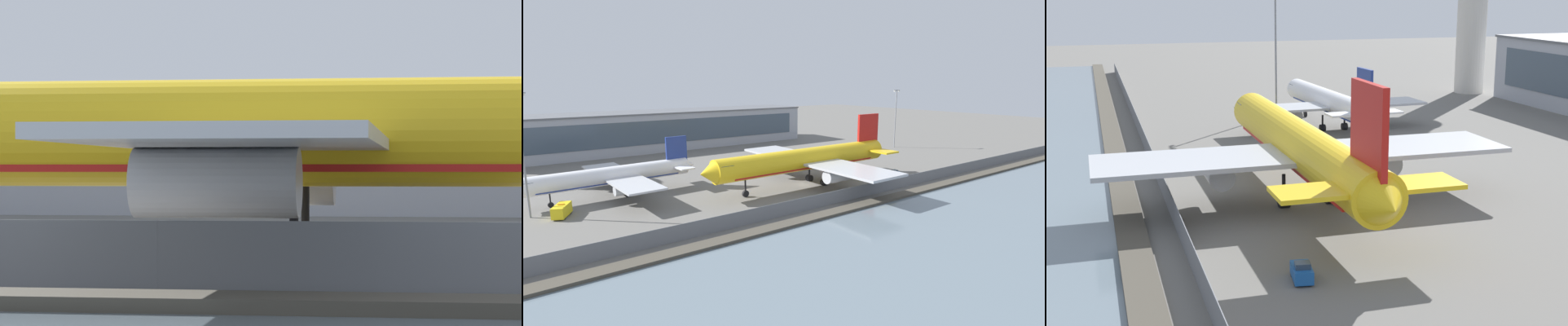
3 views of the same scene
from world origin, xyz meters
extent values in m
plane|color=#66635E|center=(0.00, 0.00, 0.00)|extent=(500.00, 500.00, 0.00)
cube|color=#474238|center=(0.00, -20.50, 0.25)|extent=(320.00, 3.00, 0.50)
cube|color=slate|center=(0.00, -16.00, 1.36)|extent=(280.00, 0.08, 2.73)
cylinder|color=slate|center=(-98.00, -16.00, 1.36)|extent=(0.10, 0.10, 2.73)
cylinder|color=slate|center=(0.00, -16.00, 1.36)|extent=(0.10, 0.10, 2.73)
cylinder|color=yellow|center=(0.21, -0.70, 6.43)|extent=(48.79, 5.55, 5.25)
cone|color=yellow|center=(-25.61, -0.86, 6.43)|extent=(3.44, 5.01, 4.98)
cone|color=yellow|center=(26.03, -0.54, 6.43)|extent=(3.44, 4.74, 4.72)
cube|color=#232D3D|center=(-22.22, -0.84, 7.08)|extent=(2.91, 4.48, 1.57)
cube|color=red|center=(0.21, -0.70, 4.98)|extent=(41.47, 4.45, 0.94)
cube|color=#B7BABF|center=(2.72, -12.39, 5.77)|extent=(10.87, 23.47, 0.52)
cube|color=#B7BABF|center=(2.58, 11.01, 5.77)|extent=(10.87, 23.47, 0.52)
cylinder|color=#B7BABF|center=(1.25, -10.53, 4.07)|extent=(6.84, 2.93, 2.89)
cylinder|color=#B7BABF|center=(1.13, 9.13, 4.07)|extent=(6.84, 2.93, 2.89)
cube|color=red|center=(21.66, -0.57, 11.67)|extent=(7.32, 0.67, 8.92)
cube|color=yellow|center=(21.69, -4.86, 6.82)|extent=(4.93, 8.61, 0.42)
cube|color=yellow|center=(21.64, 3.72, 6.82)|extent=(4.93, 8.61, 0.42)
cylinder|color=black|center=(-16.86, -0.81, 2.27)|extent=(0.37, 0.37, 3.07)
cylinder|color=black|center=(-16.86, -0.81, 0.73)|extent=(1.47, 0.59, 1.47)
cylinder|color=black|center=(3.64, -3.44, 2.27)|extent=(0.42, 0.42, 3.07)
cylinder|color=black|center=(3.64, -3.44, 0.73)|extent=(1.70, 1.19, 1.69)
cylinder|color=black|center=(3.61, 2.07, 2.27)|extent=(0.42, 0.42, 3.07)
cylinder|color=black|center=(3.61, 2.07, 0.73)|extent=(1.70, 1.19, 1.69)
cylinder|color=white|center=(-39.93, 16.39, 4.76)|extent=(34.50, 5.71, 3.88)
cone|color=white|center=(-58.14, 15.41, 4.76)|extent=(2.72, 3.82, 3.69)
cone|color=white|center=(-21.71, 17.36, 4.76)|extent=(2.71, 3.62, 3.49)
cube|color=#232D3D|center=(-55.71, 15.54, 5.24)|extent=(2.31, 3.41, 1.16)
cube|color=navy|center=(-39.93, 16.39, 3.69)|extent=(29.32, 4.66, 0.70)
cube|color=#B7BABF|center=(-37.77, 8.25, 4.27)|extent=(8.43, 16.87, 0.39)
cube|color=#B7BABF|center=(-38.66, 24.71, 4.27)|extent=(8.43, 16.87, 0.39)
cylinder|color=#B7BABF|center=(-38.87, 9.51, 3.01)|extent=(4.92, 2.39, 2.14)
cylinder|color=#B7BABF|center=(-39.61, 23.34, 3.01)|extent=(4.92, 2.39, 2.14)
cube|color=navy|center=(-24.84, 17.19, 8.64)|extent=(5.17, 0.74, 6.60)
cube|color=white|center=(-24.68, 14.18, 5.05)|extent=(3.75, 6.22, 0.31)
cube|color=white|center=(-25.00, 20.21, 5.05)|extent=(3.75, 6.22, 0.31)
cylinder|color=black|center=(-51.93, 15.74, 1.68)|extent=(0.27, 0.27, 2.27)
cylinder|color=black|center=(-51.93, 15.74, 0.54)|extent=(1.11, 0.48, 1.09)
cylinder|color=black|center=(-37.42, 14.48, 1.68)|extent=(0.31, 0.31, 2.27)
cylinder|color=black|center=(-37.42, 14.48, 0.54)|extent=(1.30, 0.94, 1.25)
cylinder|color=black|center=(-37.64, 18.55, 1.68)|extent=(0.31, 0.31, 2.27)
cylinder|color=black|center=(-37.64, 18.55, 0.54)|extent=(1.30, 0.94, 1.25)
cube|color=#19519E|center=(24.50, -7.49, 0.75)|extent=(3.39, 2.02, 1.11)
cube|color=#283847|center=(24.89, -7.54, 1.55)|extent=(1.28, 1.42, 0.50)
cylinder|color=black|center=(25.57, -6.95, 0.35)|extent=(0.72, 0.31, 0.70)
cylinder|color=black|center=(25.39, -8.29, 0.35)|extent=(0.72, 0.31, 0.70)
cylinder|color=black|center=(23.60, -6.68, 0.35)|extent=(0.72, 0.31, 0.70)
cylinder|color=black|center=(23.42, -8.03, 0.35)|extent=(0.72, 0.31, 0.70)
cube|color=yellow|center=(-51.05, 8.12, 1.27)|extent=(4.16, 5.59, 2.07)
cube|color=#283847|center=(-51.84, 6.49, 1.66)|extent=(2.29, 1.90, 0.83)
cube|color=orange|center=(-51.05, 8.12, 2.40)|extent=(1.16, 0.91, 0.16)
cylinder|color=black|center=(-50.92, 6.27, 0.42)|extent=(0.56, 0.85, 0.84)
cylinder|color=black|center=(-52.59, 7.08, 0.42)|extent=(0.56, 0.85, 0.84)
cylinder|color=black|center=(-49.51, 9.17, 0.42)|extent=(0.56, 0.85, 0.84)
cylinder|color=black|center=(-51.18, 9.98, 0.42)|extent=(0.56, 0.85, 0.84)
cylinder|color=beige|center=(-72.68, 62.12, 15.13)|extent=(6.79, 6.79, 30.26)
cylinder|color=gray|center=(-55.84, 11.03, 11.46)|extent=(0.36, 0.36, 22.92)
camera|label=1|loc=(10.03, -60.25, 4.50)|focal=85.00mm
camera|label=2|loc=(-60.77, -74.13, 24.67)|focal=28.00mm
camera|label=3|loc=(79.23, -23.56, 24.00)|focal=50.00mm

